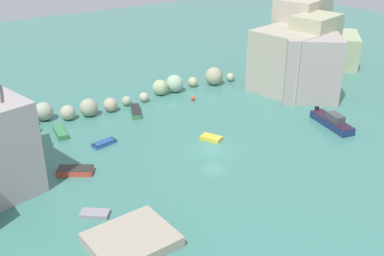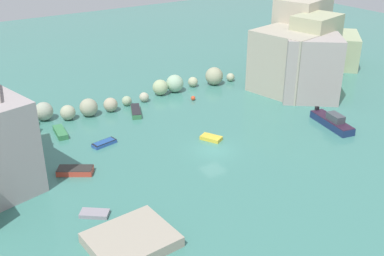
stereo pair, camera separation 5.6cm
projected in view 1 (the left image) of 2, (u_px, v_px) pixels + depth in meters
cove_water at (213, 150)px, 50.96m from camera, size 160.00×160.00×0.00m
cliff_headland_right at (307, 52)px, 69.29m from camera, size 26.26×19.50×12.04m
rock_breakwater at (123, 97)px, 62.35m from camera, size 36.60×4.14×2.66m
stone_dock at (132, 240)px, 36.40m from camera, size 6.77×5.88×0.91m
channel_buoy at (193, 98)px, 64.19m from camera, size 0.62×0.62×0.62m
moored_boat_0 at (211, 138)px, 53.19m from camera, size 2.22×2.68×0.44m
moored_boat_1 at (95, 214)px, 40.01m from camera, size 2.68×2.47×0.36m
moored_boat_2 at (136, 111)px, 59.94m from camera, size 2.58×4.08×0.67m
moored_boat_3 at (332, 122)px, 56.32m from camera, size 3.03×6.80×1.79m
moored_boat_4 at (60, 132)px, 54.36m from camera, size 1.48×3.54×0.60m
moored_boat_5 at (104, 143)px, 52.00m from camera, size 2.91×1.57×0.44m
moored_boat_6 at (75, 171)px, 46.34m from camera, size 3.76×3.16×0.63m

